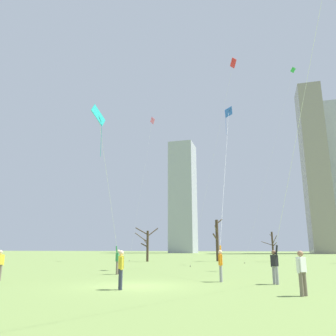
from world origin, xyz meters
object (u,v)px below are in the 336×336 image
(kite_flyer_foreground_right_white, at_px, (289,186))
(bare_tree_right_of_center, at_px, (273,246))
(bare_tree_center, at_px, (147,243))
(kite_flyer_midfield_center_teal, at_px, (115,234))
(bystander_watching_nearby, at_px, (121,267))
(kite_flyer_midfield_left_blue, at_px, (223,214))
(distant_kite_high_overhead_pink, at_px, (151,131))
(distant_kite_drifting_left_red, at_px, (229,81))
(bare_tree_left_of_center, at_px, (217,239))
(distant_kite_low_near_trees_green, at_px, (285,101))
(bystander_strolling_midfield, at_px, (302,270))

(kite_flyer_foreground_right_white, height_order, bare_tree_right_of_center, kite_flyer_foreground_right_white)
(bare_tree_right_of_center, distance_m, bare_tree_center, 16.80)
(kite_flyer_foreground_right_white, relative_size, kite_flyer_midfield_center_teal, 1.98)
(bystander_watching_nearby, bearing_deg, kite_flyer_midfield_left_blue, 62.61)
(bystander_watching_nearby, height_order, distant_kite_high_overhead_pink, distant_kite_high_overhead_pink)
(distant_kite_drifting_left_red, relative_size, bare_tree_left_of_center, 3.35)
(kite_flyer_midfield_left_blue, distance_m, bare_tree_left_of_center, 26.34)
(kite_flyer_midfield_center_teal, distance_m, distant_kite_low_near_trees_green, 29.25)
(kite_flyer_foreground_right_white, relative_size, bare_tree_left_of_center, 3.25)
(kite_flyer_foreground_right_white, relative_size, distant_kite_low_near_trees_green, 0.80)
(kite_flyer_midfield_center_teal, bearing_deg, distant_kite_drifting_left_red, 51.29)
(kite_flyer_foreground_right_white, height_order, distant_kite_drifting_left_red, distant_kite_drifting_left_red)
(kite_flyer_foreground_right_white, relative_size, bystander_watching_nearby, 11.67)
(distant_kite_low_near_trees_green, bearing_deg, bystander_strolling_midfield, -95.43)
(bystander_watching_nearby, bearing_deg, distant_kite_low_near_trees_green, 69.71)
(distant_kite_high_overhead_pink, height_order, distant_kite_drifting_left_red, distant_kite_high_overhead_pink)
(kite_flyer_foreground_right_white, bearing_deg, bare_tree_right_of_center, 90.08)
(kite_flyer_midfield_left_blue, relative_size, distant_kite_high_overhead_pink, 0.73)
(bystander_strolling_midfield, xyz_separation_m, distant_kite_drifting_left_red, (-3.40, 15.51, 16.32))
(kite_flyer_midfield_center_teal, xyz_separation_m, kite_flyer_midfield_left_blue, (7.02, 0.62, 1.20))
(kite_flyer_midfield_left_blue, distance_m, bystander_watching_nearby, 8.53)
(kite_flyer_foreground_right_white, relative_size, distant_kite_high_overhead_pink, 0.90)
(bystander_watching_nearby, distance_m, bare_tree_left_of_center, 33.25)
(bare_tree_right_of_center, bearing_deg, distant_kite_high_overhead_pink, -170.42)
(distant_kite_low_near_trees_green, height_order, bare_tree_right_of_center, distant_kite_low_near_trees_green)
(kite_flyer_midfield_center_teal, height_order, distant_kite_drifting_left_red, distant_kite_drifting_left_red)
(bystander_watching_nearby, distance_m, bare_tree_center, 31.17)
(bystander_watching_nearby, bearing_deg, bystander_strolling_midfield, -0.11)
(distant_kite_low_near_trees_green, distance_m, bare_tree_right_of_center, 18.90)
(distant_kite_low_near_trees_green, relative_size, bare_tree_left_of_center, 4.08)
(bare_tree_right_of_center, bearing_deg, bystander_strolling_midfield, -89.93)
(bystander_strolling_midfield, distance_m, distant_kite_drifting_left_red, 22.77)
(kite_flyer_midfield_center_teal, xyz_separation_m, bystander_strolling_midfield, (10.61, -6.52, -1.70))
(kite_flyer_midfield_center_teal, height_order, bystander_strolling_midfield, kite_flyer_midfield_center_teal)
(kite_flyer_foreground_right_white, distance_m, kite_flyer_midfield_left_blue, 6.12)
(bare_tree_left_of_center, bearing_deg, distant_kite_drifting_left_red, -77.44)
(kite_flyer_foreground_right_white, height_order, distant_kite_low_near_trees_green, distant_kite_low_near_trees_green)
(kite_flyer_midfield_center_teal, height_order, distant_kite_low_near_trees_green, distant_kite_low_near_trees_green)
(kite_flyer_foreground_right_white, relative_size, kite_flyer_midfield_left_blue, 1.23)
(kite_flyer_midfield_left_blue, height_order, distant_kite_low_near_trees_green, distant_kite_low_near_trees_green)
(kite_flyer_midfield_center_teal, relative_size, bystander_strolling_midfield, 5.88)
(kite_flyer_foreground_right_white, bearing_deg, bare_tree_left_of_center, 103.35)
(kite_flyer_midfield_center_teal, relative_size, bare_tree_right_of_center, 2.46)
(kite_flyer_midfield_center_teal, height_order, kite_flyer_midfield_left_blue, kite_flyer_midfield_left_blue)
(bystander_strolling_midfield, distance_m, bystander_watching_nearby, 7.28)
(kite_flyer_midfield_left_blue, relative_size, distant_kite_low_near_trees_green, 0.65)
(bystander_strolling_midfield, height_order, distant_kite_drifting_left_red, distant_kite_drifting_left_red)
(kite_flyer_midfield_center_teal, distance_m, bystander_strolling_midfield, 12.57)
(distant_kite_drifting_left_red, xyz_separation_m, distant_kite_low_near_trees_green, (5.92, 10.99, 2.23))
(kite_flyer_foreground_right_white, xyz_separation_m, bystander_strolling_midfield, (-0.01, -2.24, -3.60))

